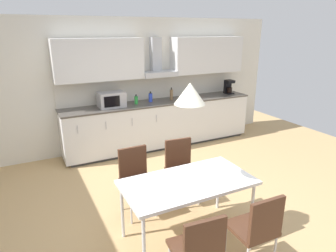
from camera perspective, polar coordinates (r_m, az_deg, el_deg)
The scene contains 16 objects.
ground_plane at distance 4.06m, azimuth 0.68°, elevation -16.99°, with size 9.37×7.96×0.02m, color tan.
wall_back at distance 5.95m, azimuth -11.45°, elevation 7.50°, with size 7.49×0.10×2.54m, color silver.
kitchen_counter at distance 6.14m, azimuth -1.33°, elevation 0.51°, with size 3.95×0.64×0.94m.
backsplash_tile at distance 6.23m, azimuth -2.55°, elevation 7.33°, with size 3.93×0.02×0.45m, color silver.
upper_wall_cabinets at distance 6.01m, azimuth -2.01°, elevation 12.90°, with size 3.93×0.40×0.74m.
microwave at distance 5.64m, azimuth -10.73°, elevation 4.99°, with size 0.48×0.35×0.28m.
coffee_maker at distance 6.89m, azimuth 11.45°, elevation 7.35°, with size 0.18×0.19×0.30m.
bottle_green at distance 5.81m, azimuth -6.08°, elevation 4.96°, with size 0.07×0.07×0.18m.
bottle_brown at distance 6.12m, azimuth 0.66°, elevation 6.01°, with size 0.06×0.06×0.25m.
bottle_blue at distance 5.97m, azimuth -3.36°, elevation 5.46°, with size 0.08×0.08×0.20m.
dining_table at distance 3.38m, azimuth 3.80°, elevation -11.11°, with size 1.45×0.76×0.72m.
chair_near_left at distance 2.78m, azimuth 5.91°, elevation -22.03°, with size 0.44×0.44×0.87m.
chair_near_right at distance 3.12m, azimuth 16.70°, elevation -17.76°, with size 0.41×0.41×0.87m.
chair_far_left at distance 3.93m, azimuth -6.15°, elevation -9.09°, with size 0.40×0.40×0.87m.
chair_far_right at distance 4.18m, azimuth 2.42°, elevation -7.27°, with size 0.44×0.44×0.87m.
pendant_lamp at distance 3.02m, azimuth 4.20°, elevation 6.20°, with size 0.32×0.32×0.22m, color silver.
Camera 1 is at (-1.54, -2.95, 2.31)m, focal length 32.00 mm.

